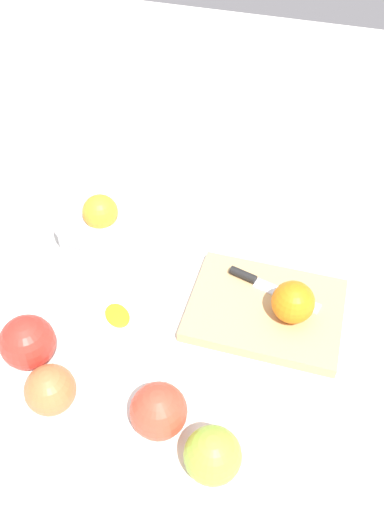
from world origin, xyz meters
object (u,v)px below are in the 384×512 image
object	(u,v)px
apple_front_right	(213,455)
apple_front_left	(28,342)
bowl	(100,224)
apple_front_left_2	(50,390)
cutting_board	(265,310)
apple_front_center	(159,411)
orange_on_board	(293,302)
knife	(261,284)

from	to	relation	value
apple_front_right	apple_front_left	bearing A→B (deg)	164.74
bowl	apple_front_left_2	distance (m)	0.32
bowl	apple_front_right	bearing A→B (deg)	-48.84
bowl	cutting_board	size ratio (longest dim) A/B	0.68
apple_front_left_2	apple_front_center	bearing A→B (deg)	4.48
orange_on_board	apple_front_left	distance (m)	0.39
orange_on_board	apple_front_left	size ratio (longest dim) A/B	0.82
apple_front_left_2	apple_front_center	distance (m)	0.15
cutting_board	apple_front_center	size ratio (longest dim) A/B	3.13
orange_on_board	apple_front_left_2	distance (m)	0.37
bowl	orange_on_board	xyz separation A→B (m)	(0.35, -0.09, 0.01)
apple_front_left	apple_front_right	distance (m)	0.31
bowl	apple_front_right	world-z (taller)	bowl
bowl	orange_on_board	distance (m)	0.36
knife	apple_front_center	size ratio (longest dim) A/B	2.05
bowl	knife	xyz separation A→B (m)	(0.30, -0.04, -0.02)
orange_on_board	apple_front_left	xyz separation A→B (m)	(-0.35, -0.17, -0.01)
cutting_board	bowl	bearing A→B (deg)	165.96
orange_on_board	apple_front_right	distance (m)	0.26
orange_on_board	apple_front_left_2	bearing A→B (deg)	-140.91
bowl	orange_on_board	size ratio (longest dim) A/B	2.48
cutting_board	apple_front_right	size ratio (longest dim) A/B	3.27
cutting_board	knife	xyz separation A→B (m)	(-0.02, 0.04, 0.01)
apple_front_left_2	apple_front_center	xyz separation A→B (m)	(0.15, 0.01, 0.00)
apple_front_left	apple_front_right	size ratio (longest dim) A/B	1.10
knife	apple_front_left	distance (m)	0.37
cutting_board	knife	bearing A→B (deg)	112.44
cutting_board	apple_front_center	world-z (taller)	apple_front_center
cutting_board	apple_front_center	xyz separation A→B (m)	(-0.10, -0.23, 0.03)
cutting_board	apple_front_left_2	xyz separation A→B (m)	(-0.25, -0.24, 0.03)
apple_front_center	orange_on_board	bearing A→B (deg)	58.39
orange_on_board	apple_front_right	size ratio (longest dim) A/B	0.90
apple_front_left_2	apple_front_right	bearing A→B (deg)	-5.87
cutting_board	apple_front_left	xyz separation A→B (m)	(-0.31, -0.18, 0.03)
cutting_board	apple_front_right	xyz separation A→B (m)	(-0.01, -0.26, 0.03)
orange_on_board	apple_front_center	bearing A→B (deg)	-121.61
apple_front_left_2	apple_front_center	world-z (taller)	apple_front_center
apple_front_left_2	bowl	bearing A→B (deg)	101.84
bowl	cutting_board	bearing A→B (deg)	-14.04
apple_front_center	apple_front_right	size ratio (longest dim) A/B	1.04
bowl	apple_front_right	size ratio (longest dim) A/B	2.24
apple_front_right	bowl	bearing A→B (deg)	131.16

